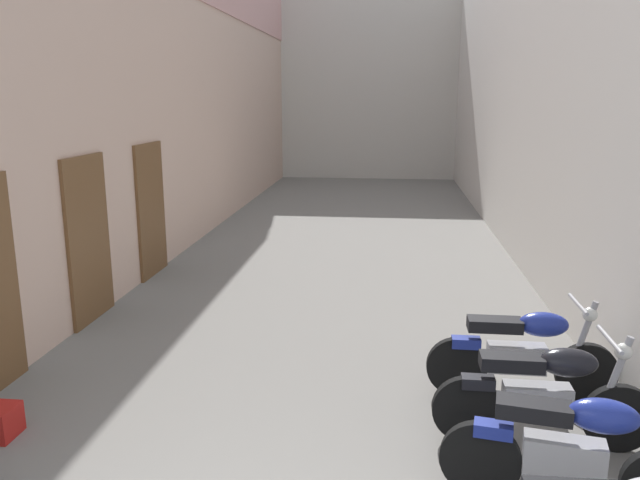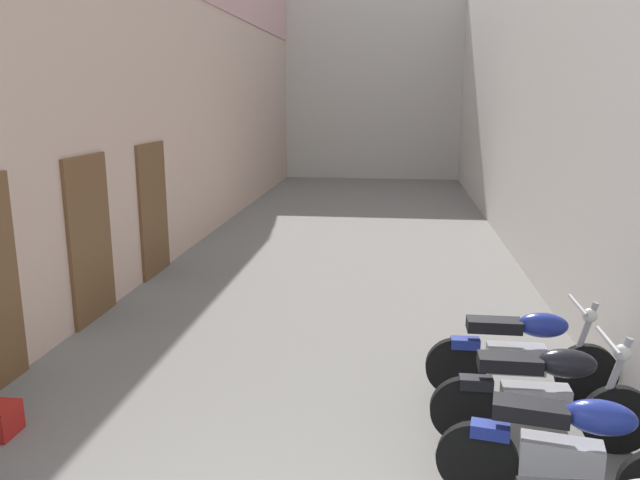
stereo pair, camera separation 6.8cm
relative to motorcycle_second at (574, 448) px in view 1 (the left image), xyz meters
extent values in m
plane|color=slate|center=(-2.18, 6.23, -0.50)|extent=(36.76, 36.76, 0.00)
cube|color=beige|center=(-5.50, 8.23, 3.83)|extent=(0.40, 20.76, 8.65)
cube|color=brown|center=(-5.28, 3.45, 0.60)|extent=(0.06, 1.10, 2.20)
cube|color=brown|center=(-5.28, 5.65, 0.60)|extent=(0.06, 1.10, 2.20)
cube|color=silver|center=(1.14, 8.23, 2.97)|extent=(0.40, 20.76, 6.94)
cube|color=beige|center=(-2.18, 19.61, 2.71)|extent=(9.24, 2.00, 6.43)
cylinder|color=black|center=(-0.63, 0.11, -0.20)|extent=(0.60, 0.18, 0.60)
cube|color=#9E9EA3|center=(-0.06, 0.01, -0.08)|extent=(0.59, 0.29, 0.28)
ellipsoid|color=navy|center=(0.17, -0.03, 0.28)|extent=(0.52, 0.34, 0.24)
cube|color=black|center=(-0.29, 0.05, 0.26)|extent=(0.55, 0.31, 0.12)
cube|color=navy|center=(-0.55, 0.10, 0.06)|extent=(0.30, 0.19, 0.10)
cylinder|color=black|center=(0.62, 0.86, -0.20)|extent=(0.60, 0.09, 0.60)
cylinder|color=black|center=(-0.63, 0.88, -0.20)|extent=(0.60, 0.09, 0.60)
cube|color=#9E9EA3|center=(-0.06, 0.87, -0.08)|extent=(0.56, 0.21, 0.28)
ellipsoid|color=black|center=(0.17, 0.87, 0.28)|extent=(0.48, 0.27, 0.24)
cube|color=black|center=(-0.29, 0.87, 0.26)|extent=(0.52, 0.23, 0.12)
cylinder|color=#9E9EA3|center=(0.55, 0.86, 0.15)|extent=(0.25, 0.06, 0.77)
cylinder|color=#9E9EA3|center=(0.48, 0.86, 0.50)|extent=(0.04, 0.58, 0.04)
sphere|color=silver|center=(0.60, 0.86, 0.40)|extent=(0.14, 0.14, 0.14)
cube|color=black|center=(-0.55, 0.88, 0.06)|extent=(0.28, 0.14, 0.10)
cylinder|color=black|center=(0.62, 1.76, -0.20)|extent=(0.60, 0.08, 0.60)
cylinder|color=black|center=(-0.63, 1.76, -0.20)|extent=(0.60, 0.08, 0.60)
cube|color=#9E9EA3|center=(-0.06, 1.76, -0.08)|extent=(0.56, 0.20, 0.28)
ellipsoid|color=navy|center=(0.17, 1.76, 0.28)|extent=(0.48, 0.26, 0.24)
cube|color=black|center=(-0.29, 1.76, 0.26)|extent=(0.52, 0.22, 0.12)
cylinder|color=#9E9EA3|center=(0.55, 1.76, 0.15)|extent=(0.25, 0.06, 0.77)
cylinder|color=#9E9EA3|center=(0.48, 1.76, 0.50)|extent=(0.04, 0.58, 0.04)
sphere|color=silver|center=(0.60, 1.76, 0.40)|extent=(0.14, 0.14, 0.14)
cube|color=navy|center=(-0.55, 1.76, 0.06)|extent=(0.28, 0.14, 0.10)
camera|label=1|loc=(-1.35, -4.16, 2.44)|focal=35.05mm
camera|label=2|loc=(-1.28, -4.15, 2.44)|focal=35.05mm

